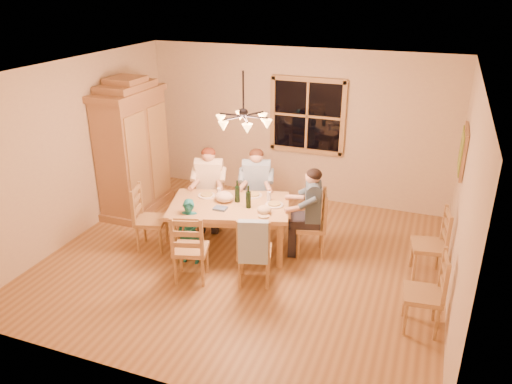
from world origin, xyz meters
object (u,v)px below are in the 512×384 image
at_px(dining_table, 230,211).
at_px(wine_bottle_a, 237,191).
at_px(chair_near_left, 191,259).
at_px(adult_plaid_man, 256,179).
at_px(chair_end_right, 310,235).
at_px(chair_near_right, 254,262).
at_px(adult_slate_man, 312,201).
at_px(chair_spare_back, 427,255).
at_px(chair_spare_front, 421,306).
at_px(chandelier, 244,120).
at_px(armoire, 133,151).
at_px(wine_bottle_b, 248,197).
at_px(child, 190,232).
at_px(chair_end_left, 152,229).
at_px(chair_far_left, 210,208).
at_px(adult_woman, 209,178).
at_px(chair_far_right, 256,210).

bearing_deg(dining_table, wine_bottle_a, 55.88).
relative_size(dining_table, chair_near_left, 1.93).
bearing_deg(dining_table, adult_plaid_man, 83.82).
bearing_deg(chair_end_right, chair_near_right, 136.74).
distance_m(adult_slate_man, chair_spare_back, 1.71).
height_order(chair_near_right, wine_bottle_a, wine_bottle_a).
height_order(adult_slate_man, chair_spare_front, adult_slate_man).
relative_size(chandelier, adult_slate_man, 0.88).
xyz_separation_m(chair_near_left, adult_slate_man, (1.31, 1.21, 0.54)).
bearing_deg(armoire, wine_bottle_b, -18.79).
xyz_separation_m(chandelier, chair_spare_back, (2.45, 0.50, -1.77)).
relative_size(wine_bottle_b, chair_spare_back, 0.33).
height_order(chair_near_right, adult_slate_man, adult_slate_man).
bearing_deg(wine_bottle_b, child, -145.40).
bearing_deg(chair_end_right, wine_bottle_b, 95.95).
bearing_deg(child, adult_slate_man, 19.09).
bearing_deg(chandelier, chair_near_left, -125.02).
height_order(chair_near_left, chair_end_left, same).
distance_m(adult_slate_man, chair_spare_front, 2.10).
bearing_deg(chandelier, wine_bottle_b, 93.12).
bearing_deg(chair_near_left, wine_bottle_b, 45.02).
bearing_deg(chair_spare_front, adult_plaid_man, 50.63).
bearing_deg(chair_far_left, chandelier, 122.04).
xyz_separation_m(chandelier, armoire, (-2.42, 1.00, -1.02)).
bearing_deg(dining_table, chair_spare_front, -17.79).
relative_size(chair_near_left, chair_end_left, 1.00).
xyz_separation_m(chair_end_left, adult_plaid_man, (1.22, 1.19, 0.54)).
distance_m(armoire, chair_spare_back, 4.95).
xyz_separation_m(adult_woman, wine_bottle_a, (0.71, -0.54, 0.08)).
relative_size(dining_table, chair_far_right, 1.93).
bearing_deg(chair_spare_back, adult_woman, 74.60).
height_order(chair_far_left, chair_end_right, same).
bearing_deg(adult_plaid_man, dining_table, 67.62).
distance_m(chair_end_left, child, 0.77).
bearing_deg(chair_far_right, wine_bottle_b, 87.00).
xyz_separation_m(dining_table, chair_far_left, (-0.63, 0.65, -0.35)).
height_order(wine_bottle_a, child, wine_bottle_a).
distance_m(chair_near_left, wine_bottle_b, 1.18).
xyz_separation_m(adult_woman, child, (0.23, -1.14, -0.36)).
bearing_deg(child, chair_spare_front, -16.25).
relative_size(chair_far_right, adult_slate_man, 1.13).
bearing_deg(chair_far_left, chair_end_right, 153.43).
distance_m(armoire, chair_near_left, 2.68).
distance_m(chair_end_right, adult_woman, 1.87).
height_order(dining_table, chair_spare_back, chair_spare_back).
bearing_deg(chair_near_right, armoire, 135.79).
bearing_deg(adult_woman, dining_table, 117.90).
relative_size(chair_end_left, chair_spare_back, 1.00).
xyz_separation_m(chair_near_left, chair_spare_back, (2.94, 1.20, 0.00)).
relative_size(adult_slate_man, chair_spare_front, 0.88).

